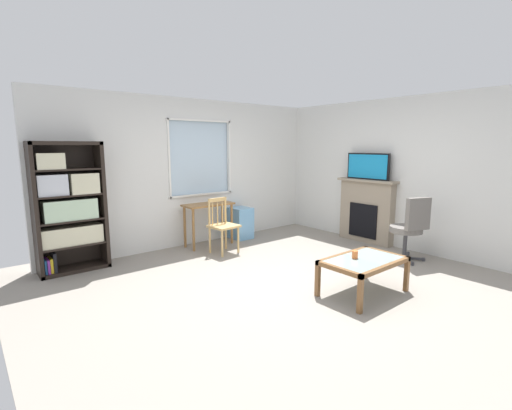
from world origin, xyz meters
TOP-DOWN VIEW (x-y plane):
  - ground at (0.00, 0.00)m, footprint 6.14×5.97m
  - wall_back_with_window at (-0.02, 2.48)m, footprint 5.14×0.15m
  - wall_right at (2.63, 0.00)m, footprint 0.12×5.17m
  - bookshelf at (-2.09, 2.24)m, footprint 0.90×0.38m
  - desk_under_window at (0.11, 2.13)m, footprint 0.88×0.40m
  - wooden_chair at (0.05, 1.62)m, footprint 0.45×0.44m
  - plastic_drawer_unit at (0.85, 2.18)m, footprint 0.35×0.40m
  - fireplace at (2.47, 0.53)m, footprint 0.26×1.13m
  - tv at (2.46, 0.53)m, footprint 0.06×0.83m
  - office_chair at (1.99, -0.57)m, footprint 0.58×0.62m
  - coffee_table at (0.39, -0.84)m, footprint 1.00×0.63m
  - sippy_cup at (0.33, -0.76)m, footprint 0.07×0.07m

SIDE VIEW (x-z plane):
  - ground at x=0.00m, z-range -0.02..0.00m
  - plastic_drawer_unit at x=0.85m, z-range 0.00..0.59m
  - coffee_table at x=0.39m, z-range 0.15..0.58m
  - wooden_chair at x=0.05m, z-range 0.01..0.91m
  - sippy_cup at x=0.33m, z-range 0.43..0.52m
  - office_chair at x=1.99m, z-range 0.05..1.05m
  - fireplace at x=2.47m, z-range 0.00..1.15m
  - desk_under_window at x=0.11m, z-range 0.23..0.98m
  - bookshelf at x=-2.09m, z-range 0.02..1.83m
  - wall_back_with_window at x=-0.02m, z-range -0.03..2.52m
  - wall_right at x=2.63m, z-range 0.00..2.55m
  - tv at x=2.46m, z-range 1.15..1.62m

